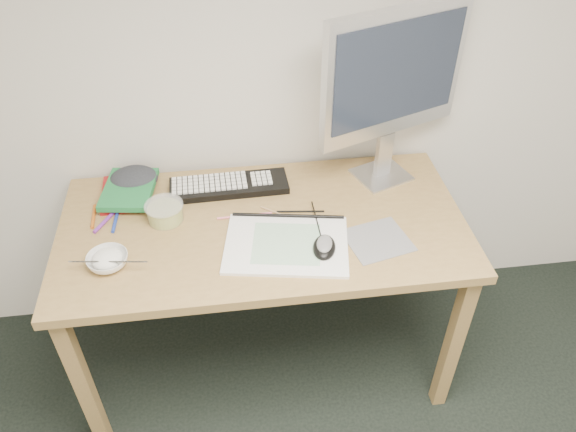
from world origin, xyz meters
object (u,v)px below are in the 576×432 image
Objects in this scene: sketchpad at (286,245)px; keyboard at (229,186)px; rice_bowl at (108,261)px; desk at (264,241)px; monitor at (394,78)px.

sketchpad is 0.92× the size of keyboard.
rice_bowl reaches higher than keyboard.
sketchpad is 0.38m from keyboard.
desk is 0.53m from rice_bowl.
desk is 2.17× the size of monitor.
sketchpad reaches higher than desk.
rice_bowl is at bearing 179.33° from monitor.
rice_bowl is (-0.40, -0.35, 0.01)m from keyboard.
keyboard is at bearing 159.73° from monitor.
monitor is 1.11m from rice_bowl.
sketchpad is 3.11× the size of rice_bowl.
keyboard is 3.36× the size of rice_bowl.
desk is 3.48× the size of sketchpad.
rice_bowl is at bearing -164.40° from desk.
desk is 3.22× the size of keyboard.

